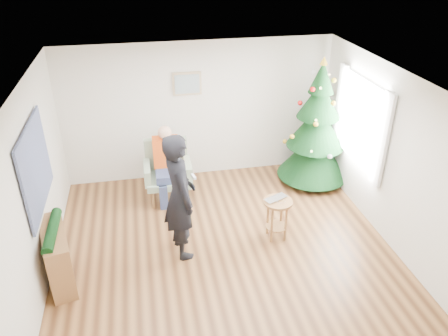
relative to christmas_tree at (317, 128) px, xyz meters
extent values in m
plane|color=brown|center=(-2.06, -1.79, -1.08)|extent=(5.00, 5.00, 0.00)
plane|color=white|center=(-2.06, -1.79, 1.52)|extent=(5.00, 5.00, 0.00)
plane|color=silver|center=(-2.06, 0.71, 0.22)|extent=(5.00, 0.00, 5.00)
plane|color=silver|center=(-2.06, -4.29, 0.22)|extent=(5.00, 0.00, 5.00)
plane|color=silver|center=(-4.56, -1.79, 0.22)|extent=(0.00, 5.00, 5.00)
plane|color=silver|center=(0.44, -1.79, 0.22)|extent=(0.00, 5.00, 5.00)
cube|color=white|center=(0.41, -0.79, 0.42)|extent=(0.04, 1.30, 1.40)
cube|color=white|center=(0.38, -1.54, 0.42)|extent=(0.05, 0.25, 1.50)
cube|color=white|center=(0.38, -0.04, 0.42)|extent=(0.05, 0.25, 1.50)
cylinder|color=#3F2816|center=(0.00, 0.00, -0.93)|extent=(0.10, 0.10, 0.31)
cone|color=black|center=(0.00, 0.00, -0.52)|extent=(1.33, 1.33, 0.87)
cone|color=black|center=(0.00, 0.00, 0.04)|extent=(1.06, 1.06, 0.77)
cone|color=black|center=(0.00, 0.00, 0.55)|extent=(0.78, 0.78, 0.66)
cone|color=black|center=(0.00, 0.00, 0.96)|extent=(0.45, 0.45, 0.56)
cone|color=gold|center=(0.00, 0.00, 1.25)|extent=(0.14, 0.14, 0.14)
cylinder|color=brown|center=(-1.21, -1.59, -0.43)|extent=(0.45, 0.45, 0.04)
cylinder|color=brown|center=(-1.21, -1.59, -0.88)|extent=(0.34, 0.34, 0.02)
imported|color=silver|center=(-1.21, -1.59, -0.39)|extent=(0.43, 0.36, 0.03)
cube|color=gray|center=(-2.75, -0.12, -0.69)|extent=(0.77, 0.72, 0.12)
cube|color=gray|center=(-2.75, 0.21, -0.35)|extent=(0.76, 0.15, 0.60)
cube|color=gray|center=(-3.11, -0.11, -0.53)|extent=(0.12, 0.59, 0.30)
cube|color=gray|center=(-2.40, -0.12, -0.53)|extent=(0.12, 0.59, 0.30)
cube|color=navy|center=(-2.75, -0.20, -0.56)|extent=(0.44, 0.46, 0.14)
cube|color=#CD4A13|center=(-2.75, 0.03, -0.23)|extent=(0.46, 0.25, 0.55)
sphere|color=tan|center=(-2.75, 0.01, 0.15)|extent=(0.24, 0.24, 0.24)
imported|color=black|center=(-2.69, -1.64, -0.12)|extent=(0.58, 0.77, 1.91)
cube|color=white|center=(-2.49, -1.67, 0.20)|extent=(0.06, 0.13, 0.04)
cube|color=brown|center=(-4.39, -1.92, -0.68)|extent=(0.51, 1.04, 0.80)
cylinder|color=black|center=(-4.39, -1.92, -0.26)|extent=(0.14, 0.90, 0.14)
cube|color=black|center=(-4.52, -1.49, 0.47)|extent=(0.03, 1.50, 1.15)
cube|color=tan|center=(-2.26, 0.68, 0.77)|extent=(0.52, 0.03, 0.42)
cube|color=gray|center=(-2.26, 0.66, 0.77)|extent=(0.44, 0.02, 0.34)
camera|label=1|loc=(-3.10, -6.86, 3.17)|focal=35.00mm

